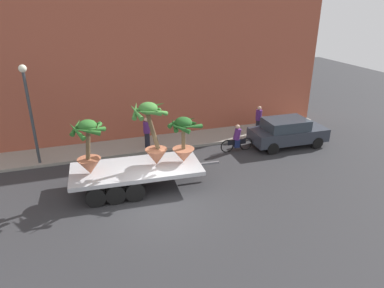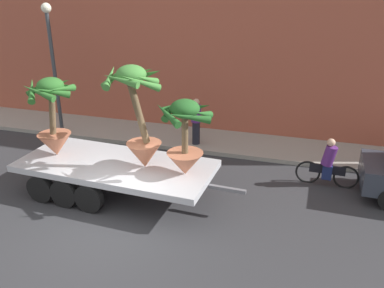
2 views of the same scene
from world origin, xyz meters
name	(u,v)px [view 1 (image 1 of 2)]	position (x,y,z in m)	size (l,w,h in m)	color
ground_plane	(159,204)	(0.00, 0.00, 0.00)	(60.00, 60.00, 0.00)	#2D2D30
sidewalk	(134,146)	(0.00, 6.10, 0.07)	(24.00, 2.20, 0.15)	gray
building_facade	(124,57)	(0.00, 7.80, 4.69)	(24.00, 1.20, 9.39)	#9E4C38
flatbed_trailer	(131,172)	(-0.85, 1.64, 0.76)	(6.60, 2.67, 0.98)	#B7BABF
potted_palm_rear	(89,149)	(-2.46, 1.61, 2.10)	(1.48, 1.40, 2.33)	#B26647
potted_palm_middle	(184,141)	(1.50, 1.52, 1.99)	(1.58, 1.53, 2.07)	#B26647
potted_palm_front	(153,135)	(0.18, 1.63, 2.38)	(1.60, 1.69, 2.82)	#B26647
cyclist	(237,139)	(5.22, 3.89, 0.67)	(1.84, 0.35, 1.54)	black
parked_car	(287,132)	(8.18, 3.69, 0.83)	(4.26, 1.94, 1.58)	#2D333D
pedestrian_near_gate	(258,119)	(7.37, 5.55, 1.04)	(0.36, 0.36, 1.71)	black
pedestrian_far_left	(147,132)	(0.65, 5.53, 1.04)	(0.36, 0.36, 1.71)	black
street_lamp	(29,103)	(-4.83, 5.30, 3.23)	(0.36, 0.36, 4.83)	#383D42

